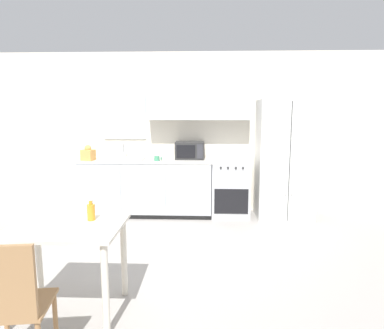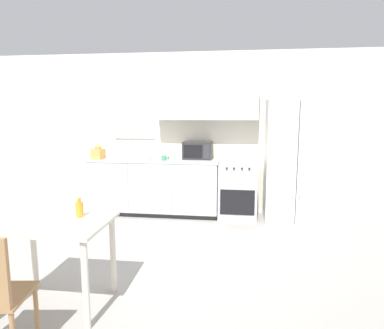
# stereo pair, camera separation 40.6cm
# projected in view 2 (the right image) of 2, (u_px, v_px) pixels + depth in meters

# --- Properties ---
(ground_plane) EXTENTS (12.00, 12.00, 0.00)m
(ground_plane) POSITION_uv_depth(u_px,v_px,m) (159.00, 259.00, 4.03)
(ground_plane) COLOR gray
(wall_back) EXTENTS (12.00, 0.38, 2.70)m
(wall_back) POSITION_uv_depth(u_px,v_px,m) (188.00, 127.00, 5.85)
(wall_back) COLOR beige
(wall_back) RESTS_ON ground_plane
(kitchen_counter) EXTENTS (2.16, 0.65, 0.94)m
(kitchen_counter) POSITION_uv_depth(u_px,v_px,m) (155.00, 186.00, 5.75)
(kitchen_counter) COLOR #333333
(kitchen_counter) RESTS_ON ground_plane
(oven_range) EXTENTS (0.61, 0.61, 0.90)m
(oven_range) POSITION_uv_depth(u_px,v_px,m) (238.00, 190.00, 5.59)
(oven_range) COLOR #B7BABC
(oven_range) RESTS_ON ground_plane
(refrigerator) EXTENTS (0.88, 0.71, 1.90)m
(refrigerator) POSITION_uv_depth(u_px,v_px,m) (294.00, 161.00, 5.37)
(refrigerator) COLOR silver
(refrigerator) RESTS_ON ground_plane
(kitchen_sink) EXTENTS (0.74, 0.39, 0.25)m
(kitchen_sink) POSITION_uv_depth(u_px,v_px,m) (130.00, 157.00, 5.74)
(kitchen_sink) COLOR #B7BABC
(kitchen_sink) RESTS_ON kitchen_counter
(microwave) EXTENTS (0.47, 0.37, 0.29)m
(microwave) POSITION_uv_depth(u_px,v_px,m) (198.00, 150.00, 5.67)
(microwave) COLOR #282828
(microwave) RESTS_ON kitchen_counter
(coffee_mug) EXTENTS (0.12, 0.09, 0.08)m
(coffee_mug) POSITION_uv_depth(u_px,v_px,m) (164.00, 158.00, 5.49)
(coffee_mug) COLOR #3F8C66
(coffee_mug) RESTS_ON kitchen_counter
(grocery_bag_0) EXTENTS (0.22, 0.20, 0.25)m
(grocery_bag_0) POSITION_uv_depth(u_px,v_px,m) (98.00, 153.00, 5.65)
(grocery_bag_0) COLOR #DB994C
(grocery_bag_0) RESTS_ON kitchen_counter
(dining_table) EXTENTS (0.93, 0.72, 0.78)m
(dining_table) POSITION_uv_depth(u_px,v_px,m) (55.00, 237.00, 2.97)
(dining_table) COLOR beige
(dining_table) RESTS_ON ground_plane
(drink_bottle) EXTENTS (0.07, 0.07, 0.20)m
(drink_bottle) POSITION_uv_depth(u_px,v_px,m) (79.00, 209.00, 3.06)
(drink_bottle) COLOR orange
(drink_bottle) RESTS_ON dining_table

